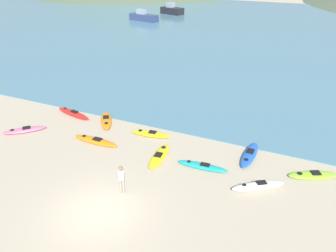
{
  "coord_description": "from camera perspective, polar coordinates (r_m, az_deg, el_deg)",
  "views": [
    {
      "loc": [
        7.6,
        -9.14,
        10.57
      ],
      "look_at": [
        -0.16,
        8.27,
        0.5
      ],
      "focal_mm": 35.0,
      "sensor_mm": 36.0,
      "label": 1
    }
  ],
  "objects": [
    {
      "name": "kayak_on_sand_7",
      "position": [
        17.39,
        15.46,
        -10.03
      ],
      "size": [
        2.65,
        2.06,
        0.4
      ],
      "color": "white",
      "rests_on": "ground_plane"
    },
    {
      "name": "kayak_on_sand_1",
      "position": [
        21.11,
        -12.5,
        -2.5
      ],
      "size": [
        3.16,
        0.72,
        0.32
      ],
      "color": "orange",
      "rests_on": "ground_plane"
    },
    {
      "name": "kayak_on_sand_2",
      "position": [
        19.23,
        23.91,
        -7.81
      ],
      "size": [
        2.7,
        1.85,
        0.29
      ],
      "color": "#8CCC2D",
      "rests_on": "ground_plane"
    },
    {
      "name": "moored_boat_3",
      "position": [
        60.6,
        -4.28,
        18.43
      ],
      "size": [
        5.67,
        2.56,
        1.9
      ],
      "color": "navy",
      "rests_on": "bay_water"
    },
    {
      "name": "kayak_on_sand_5",
      "position": [
        25.04,
        -16.17,
        2.14
      ],
      "size": [
        3.3,
        1.26,
        0.38
      ],
      "color": "red",
      "rests_on": "ground_plane"
    },
    {
      "name": "ground_plane",
      "position": [
        15.9,
        -12.08,
        -14.56
      ],
      "size": [
        400.0,
        400.0,
        0.0
      ],
      "primitive_type": "plane",
      "color": "tan"
    },
    {
      "name": "kayak_on_sand_4",
      "position": [
        23.86,
        -23.69,
        -0.63
      ],
      "size": [
        2.48,
        2.4,
        0.31
      ],
      "color": "#E5668C",
      "rests_on": "ground_plane"
    },
    {
      "name": "moored_boat_2",
      "position": [
        67.8,
        0.69,
        19.54
      ],
      "size": [
        4.92,
        3.31,
        2.05
      ],
      "color": "black",
      "rests_on": "bay_water"
    },
    {
      "name": "bay_water",
      "position": [
        54.24,
        16.12,
        15.61
      ],
      "size": [
        160.0,
        70.0,
        0.06
      ],
      "primitive_type": "cube",
      "color": "teal",
      "rests_on": "ground_plane"
    },
    {
      "name": "kayak_on_sand_8",
      "position": [
        21.4,
        -3.04,
        -1.36
      ],
      "size": [
        2.68,
        1.02,
        0.31
      ],
      "color": "yellow",
      "rests_on": "ground_plane"
    },
    {
      "name": "kayak_on_sand_9",
      "position": [
        23.44,
        -10.71,
        0.99
      ],
      "size": [
        2.2,
        2.71,
        0.38
      ],
      "color": "orange",
      "rests_on": "ground_plane"
    },
    {
      "name": "person_near_foreground",
      "position": [
        16.22,
        -8.13,
        -8.96
      ],
      "size": [
        0.33,
        0.25,
        1.61
      ],
      "color": "gray",
      "rests_on": "ground_plane"
    },
    {
      "name": "kayak_on_sand_3",
      "position": [
        19.78,
        14.01,
        -4.87
      ],
      "size": [
        0.82,
        2.98,
        0.35
      ],
      "color": "blue",
      "rests_on": "ground_plane"
    },
    {
      "name": "kayak_on_sand_0",
      "position": [
        19.06,
        -1.53,
        -5.25
      ],
      "size": [
        0.97,
        2.76,
        0.37
      ],
      "color": "yellow",
      "rests_on": "ground_plane"
    },
    {
      "name": "kayak_on_sand_6",
      "position": [
        18.38,
        6.02,
        -6.96
      ],
      "size": [
        2.9,
        0.72,
        0.29
      ],
      "color": "teal",
      "rests_on": "ground_plane"
    }
  ]
}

